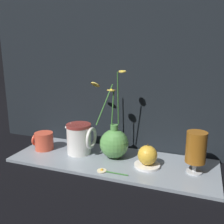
# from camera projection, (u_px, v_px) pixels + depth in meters

# --- Properties ---
(ground_plane) EXTENTS (6.00, 6.00, 0.00)m
(ground_plane) POSITION_uv_depth(u_px,v_px,m) (112.00, 162.00, 1.04)
(ground_plane) COLOR black
(shelf) EXTENTS (0.84, 0.30, 0.01)m
(shelf) POSITION_uv_depth(u_px,v_px,m) (112.00, 161.00, 1.04)
(shelf) COLOR gray
(shelf) RESTS_ON ground_plane
(backdrop_wall) EXTENTS (1.34, 0.02, 1.10)m
(backdrop_wall) POSITION_uv_depth(u_px,v_px,m) (125.00, 27.00, 1.06)
(backdrop_wall) COLOR black
(backdrop_wall) RESTS_ON ground_plane
(vase_with_flowers) EXTENTS (0.18, 0.13, 0.37)m
(vase_with_flowers) POSITION_uv_depth(u_px,v_px,m) (114.00, 142.00, 1.05)
(vase_with_flowers) COLOR #59994C
(vase_with_flowers) RESTS_ON shelf
(yellow_mug) EXTENTS (0.09, 0.08, 0.08)m
(yellow_mug) POSITION_uv_depth(u_px,v_px,m) (44.00, 141.00, 1.14)
(yellow_mug) COLOR #DB5138
(yellow_mug) RESTS_ON shelf
(ceramic_pitcher) EXTENTS (0.13, 0.11, 0.14)m
(ceramic_pitcher) POSITION_uv_depth(u_px,v_px,m) (80.00, 137.00, 1.09)
(ceramic_pitcher) COLOR white
(ceramic_pitcher) RESTS_ON shelf
(tea_glass) EXTENTS (0.07, 0.07, 0.16)m
(tea_glass) POSITION_uv_depth(u_px,v_px,m) (196.00, 148.00, 0.91)
(tea_glass) COLOR silver
(tea_glass) RESTS_ON shelf
(saucer_plate) EXTENTS (0.10, 0.10, 0.01)m
(saucer_plate) POSITION_uv_depth(u_px,v_px,m) (147.00, 165.00, 0.98)
(saucer_plate) COLOR white
(saucer_plate) RESTS_ON shelf
(orange_fruit) EXTENTS (0.08, 0.08, 0.08)m
(orange_fruit) POSITION_uv_depth(u_px,v_px,m) (147.00, 155.00, 0.97)
(orange_fruit) COLOR gold
(orange_fruit) RESTS_ON saucer_plate
(loose_daisy) EXTENTS (0.12, 0.04, 0.01)m
(loose_daisy) POSITION_uv_depth(u_px,v_px,m) (106.00, 171.00, 0.93)
(loose_daisy) COLOR #336B2D
(loose_daisy) RESTS_ON shelf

